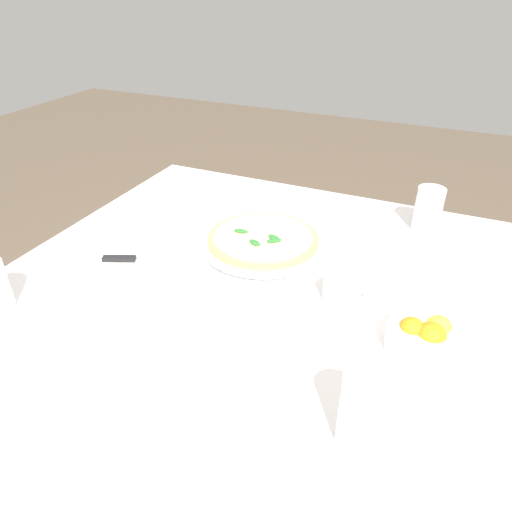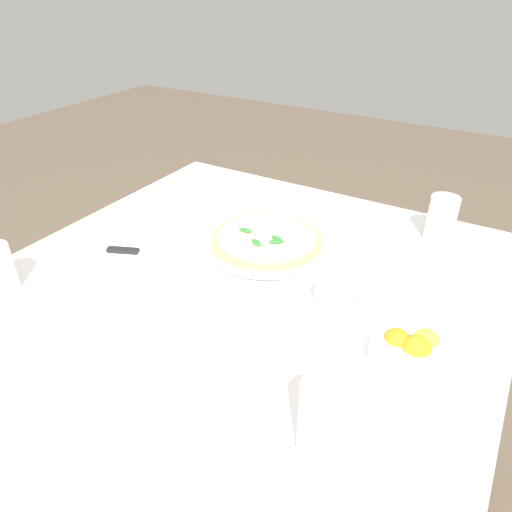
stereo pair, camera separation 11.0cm
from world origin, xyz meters
TOP-DOWN VIEW (x-y plane):
  - ground_plane at (0.00, 0.00)m, footprint 8.00×8.00m
  - dining_table at (0.00, 0.00)m, footprint 1.09×1.09m
  - pizza_plate at (0.03, -0.15)m, footprint 0.31×0.31m
  - pizza at (0.03, -0.15)m, footprint 0.27×0.27m
  - coffee_cup_near_right at (-0.21, -0.01)m, footprint 0.13×0.13m
  - coffee_cup_right_edge at (0.31, -0.14)m, footprint 0.13×0.13m
  - water_glass_left_edge at (-0.33, -0.41)m, footprint 0.07×0.07m
  - water_glass_far_right at (-0.32, 0.31)m, footprint 0.07×0.07m
  - napkin_folded at (0.34, 0.09)m, footprint 0.25×0.19m
  - dinner_knife at (0.34, 0.09)m, footprint 0.19×0.09m
  - citrus_bowl at (-0.39, 0.07)m, footprint 0.15×0.15m
  - menu_card at (0.08, 0.16)m, footprint 0.05×0.08m

SIDE VIEW (x-z plane):
  - ground_plane at x=0.00m, z-range 0.00..0.00m
  - dining_table at x=0.00m, z-range 0.23..0.95m
  - napkin_folded at x=0.34m, z-range 0.72..0.74m
  - pizza_plate at x=0.03m, z-range 0.73..0.74m
  - dinner_knife at x=0.34m, z-range 0.74..0.75m
  - pizza at x=0.03m, z-range 0.74..0.76m
  - citrus_bowl at x=-0.39m, z-range 0.72..0.78m
  - coffee_cup_right_edge at x=0.31m, z-range 0.72..0.78m
  - menu_card at x=0.08m, z-range 0.72..0.78m
  - coffee_cup_near_right at x=-0.21m, z-range 0.72..0.79m
  - water_glass_left_edge at x=-0.33m, z-range 0.72..0.83m
  - water_glass_far_right at x=-0.32m, z-range 0.71..0.84m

